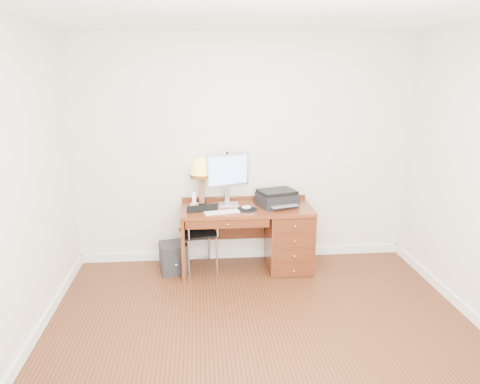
{
  "coord_description": "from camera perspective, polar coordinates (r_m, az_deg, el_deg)",
  "views": [
    {
      "loc": [
        -0.54,
        -3.72,
        2.29
      ],
      "look_at": [
        -0.1,
        1.2,
        0.99
      ],
      "focal_mm": 35.0,
      "sensor_mm": 36.0,
      "label": 1
    }
  ],
  "objects": [
    {
      "name": "keyboard",
      "position": [
        5.18,
        -2.24,
        -2.46
      ],
      "size": [
        0.4,
        0.19,
        0.01
      ],
      "primitive_type": "cube",
      "rotation": [
        0.0,
        0.0,
        0.21
      ],
      "color": "white",
      "rests_on": "desk"
    },
    {
      "name": "room_shell",
      "position": [
        4.92,
        1.74,
        -12.32
      ],
      "size": [
        4.0,
        4.0,
        4.0
      ],
      "color": "silver",
      "rests_on": "ground"
    },
    {
      "name": "pen_cup",
      "position": [
        5.55,
        4.21,
        -0.85
      ],
      "size": [
        0.08,
        0.08,
        0.1
      ],
      "primitive_type": "cylinder",
      "color": "black",
      "rests_on": "desk"
    },
    {
      "name": "ground",
      "position": [
        4.4,
        2.75,
        -16.61
      ],
      "size": [
        4.0,
        4.0,
        0.0
      ],
      "primitive_type": "plane",
      "color": "#3F1D0E",
      "rests_on": "ground"
    },
    {
      "name": "mouse_pad",
      "position": [
        5.28,
        0.78,
        -2.03
      ],
      "size": [
        0.24,
        0.24,
        0.05
      ],
      "color": "black",
      "rests_on": "desk"
    },
    {
      "name": "equipment_box",
      "position": [
        5.52,
        -8.06,
        -7.93
      ],
      "size": [
        0.36,
        0.36,
        0.35
      ],
      "primitive_type": "cube",
      "rotation": [
        0.0,
        0.0,
        0.22
      ],
      "color": "black",
      "rests_on": "ground"
    },
    {
      "name": "monitor",
      "position": [
        5.42,
        -1.45,
        2.36
      ],
      "size": [
        0.5,
        0.25,
        0.6
      ],
      "rotation": [
        0.0,
        0.0,
        0.33
      ],
      "color": "silver",
      "rests_on": "desk"
    },
    {
      "name": "printer",
      "position": [
        5.43,
        4.52,
        -0.74
      ],
      "size": [
        0.5,
        0.44,
        0.19
      ],
      "rotation": [
        0.0,
        0.0,
        0.31
      ],
      "color": "black",
      "rests_on": "desk"
    },
    {
      "name": "chair",
      "position": [
        5.41,
        -5.05,
        -4.56
      ],
      "size": [
        0.47,
        0.48,
        0.83
      ],
      "rotation": [
        0.0,
        0.0,
        0.24
      ],
      "color": "black",
      "rests_on": "ground"
    },
    {
      "name": "desk",
      "position": [
        5.52,
        4.14,
        -5.15
      ],
      "size": [
        1.5,
        0.67,
        0.75
      ],
      "color": "maroon",
      "rests_on": "ground"
    },
    {
      "name": "phone",
      "position": [
        5.42,
        -5.58,
        -1.25
      ],
      "size": [
        0.1,
        0.1,
        0.17
      ],
      "rotation": [
        0.0,
        0.0,
        -0.25
      ],
      "color": "white",
      "rests_on": "desk"
    },
    {
      "name": "leg_lamp",
      "position": [
        5.41,
        -4.74,
        2.59
      ],
      "size": [
        0.27,
        0.27,
        0.55
      ],
      "color": "black",
      "rests_on": "desk"
    }
  ]
}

